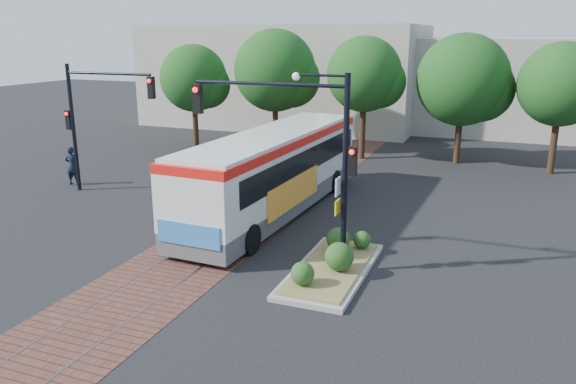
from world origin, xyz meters
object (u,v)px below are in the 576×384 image
(signal_pole_main, at_px, (307,140))
(signal_pole_left, at_px, (91,111))
(officer, at_px, (72,166))
(city_bus, at_px, (275,168))
(parked_car, at_px, (281,149))
(traffic_island, at_px, (333,262))

(signal_pole_main, xyz_separation_m, signal_pole_left, (-12.23, 4.80, -0.29))
(signal_pole_left, bearing_deg, officer, 161.06)
(signal_pole_left, distance_m, officer, 3.65)
(city_bus, relative_size, signal_pole_main, 2.15)
(officer, bearing_deg, parked_car, -142.72)
(signal_pole_main, relative_size, signal_pole_left, 1.00)
(city_bus, relative_size, signal_pole_left, 2.15)
(traffic_island, distance_m, signal_pole_main, 3.95)
(officer, height_order, parked_car, officer)
(city_bus, bearing_deg, officer, 179.96)
(traffic_island, height_order, parked_car, parked_car)
(signal_pole_left, relative_size, parked_car, 1.46)
(signal_pole_main, bearing_deg, traffic_island, -5.36)
(signal_pole_main, height_order, officer, signal_pole_main)
(traffic_island, relative_size, parked_car, 1.27)
(city_bus, height_order, signal_pole_left, signal_pole_left)
(traffic_island, height_order, signal_pole_left, signal_pole_left)
(traffic_island, bearing_deg, signal_pole_left, 159.64)
(city_bus, distance_m, traffic_island, 6.74)
(traffic_island, xyz_separation_m, signal_pole_left, (-13.19, 4.89, 3.54))
(city_bus, xyz_separation_m, signal_pole_left, (-9.07, -0.20, 1.95))
(signal_pole_main, height_order, signal_pole_left, signal_pole_main)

